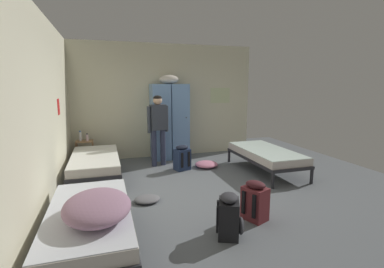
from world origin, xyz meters
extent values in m
plane|color=slate|center=(0.00, 0.00, 0.00)|extent=(8.05, 8.05, 0.00)
cube|color=beige|center=(0.00, 2.55, 1.42)|extent=(4.66, 0.06, 2.84)
cube|color=beige|center=(-2.30, 0.00, 1.42)|extent=(0.06, 5.03, 2.84)
cube|color=beige|center=(1.50, 2.51, 1.55)|extent=(0.55, 0.01, 0.40)
cube|color=red|center=(-2.27, 0.88, 1.45)|extent=(0.01, 0.20, 0.28)
cube|color=#6B93C6|center=(-0.19, 2.24, 0.93)|extent=(0.44, 0.52, 1.85)
cylinder|color=black|center=(-0.07, 1.96, 1.05)|extent=(0.02, 0.03, 0.02)
cube|color=#6B93C6|center=(0.27, 2.24, 0.93)|extent=(0.44, 0.52, 1.85)
cylinder|color=black|center=(0.39, 1.96, 1.05)|extent=(0.02, 0.03, 0.02)
ellipsoid|color=beige|center=(0.04, 2.24, 1.96)|extent=(0.48, 0.36, 0.22)
cylinder|color=#99704C|center=(-2.15, 2.07, 0.28)|extent=(0.03, 0.03, 0.55)
cylinder|color=#99704C|center=(-1.80, 2.07, 0.28)|extent=(0.03, 0.03, 0.55)
cylinder|color=#99704C|center=(-2.15, 2.34, 0.28)|extent=(0.03, 0.03, 0.55)
cylinder|color=#99704C|center=(-1.80, 2.34, 0.28)|extent=(0.03, 0.03, 0.55)
cube|color=#99704C|center=(-1.97, 2.21, 0.19)|extent=(0.38, 0.30, 0.02)
cube|color=#99704C|center=(-1.97, 2.21, 0.56)|extent=(0.38, 0.30, 0.02)
cylinder|color=#28282D|center=(-2.14, -0.54, 0.14)|extent=(0.06, 0.06, 0.28)
cylinder|color=#28282D|center=(-1.30, -0.54, 0.14)|extent=(0.06, 0.06, 0.28)
cube|color=#28282D|center=(-1.72, -1.46, 0.31)|extent=(0.90, 1.90, 0.06)
cube|color=silver|center=(-1.72, -1.46, 0.41)|extent=(0.87, 1.84, 0.14)
cube|color=silver|center=(-1.72, -1.46, 0.49)|extent=(0.86, 1.82, 0.01)
cylinder|color=#28282D|center=(2.14, 1.44, 0.14)|extent=(0.06, 0.06, 0.28)
cylinder|color=#28282D|center=(1.30, 1.44, 0.14)|extent=(0.06, 0.06, 0.28)
cylinder|color=#28282D|center=(2.14, -0.40, 0.14)|extent=(0.06, 0.06, 0.28)
cylinder|color=#28282D|center=(1.30, -0.40, 0.14)|extent=(0.06, 0.06, 0.28)
cube|color=#28282D|center=(1.72, 0.52, 0.31)|extent=(0.90, 1.90, 0.06)
cube|color=silver|center=(1.72, 0.52, 0.41)|extent=(0.87, 1.84, 0.14)
cube|color=silver|center=(1.72, 0.52, 0.49)|extent=(0.86, 1.82, 0.01)
cylinder|color=#28282D|center=(-2.14, 0.14, 0.14)|extent=(0.06, 0.06, 0.28)
cylinder|color=#28282D|center=(-1.30, 0.14, 0.14)|extent=(0.06, 0.06, 0.28)
cylinder|color=#28282D|center=(-2.14, 1.98, 0.14)|extent=(0.06, 0.06, 0.28)
cylinder|color=#28282D|center=(-1.30, 1.98, 0.14)|extent=(0.06, 0.06, 0.28)
cube|color=#28282D|center=(-1.72, 1.06, 0.31)|extent=(0.90, 1.90, 0.06)
cube|color=silver|center=(-1.72, 1.06, 0.41)|extent=(0.87, 1.84, 0.14)
cube|color=white|center=(-1.72, 1.06, 0.49)|extent=(0.86, 1.82, 0.01)
ellipsoid|color=gray|center=(-1.62, -1.70, 0.61)|extent=(0.68, 0.90, 0.24)
cylinder|color=#2D334C|center=(-0.25, 1.68, 0.42)|extent=(0.12, 0.12, 0.83)
cylinder|color=#2D334C|center=(-0.47, 1.63, 0.42)|extent=(0.12, 0.12, 0.83)
cube|color=#333842|center=(-0.36, 1.66, 1.11)|extent=(0.38, 0.27, 0.57)
cylinder|color=#333842|center=(-0.16, 1.70, 1.07)|extent=(0.08, 0.08, 0.59)
cylinder|color=#333842|center=(-0.57, 1.61, 1.07)|extent=(0.08, 0.08, 0.59)
sphere|color=#DBAD89|center=(-0.36, 1.66, 1.49)|extent=(0.20, 0.20, 0.20)
ellipsoid|color=black|center=(-0.36, 1.66, 1.54)|extent=(0.19, 0.19, 0.11)
cylinder|color=white|center=(-2.05, 2.23, 0.67)|extent=(0.06, 0.06, 0.20)
cylinder|color=#2666B2|center=(-2.05, 2.23, 0.79)|extent=(0.03, 0.03, 0.03)
cylinder|color=beige|center=(-1.90, 2.17, 0.64)|extent=(0.06, 0.06, 0.15)
cylinder|color=black|center=(-1.90, 2.17, 0.73)|extent=(0.03, 0.03, 0.03)
cube|color=black|center=(-0.13, -1.65, 0.23)|extent=(0.35, 0.39, 0.46)
ellipsoid|color=#2D2D33|center=(0.01, -1.71, 0.15)|extent=(0.17, 0.25, 0.20)
ellipsoid|color=#2D2D33|center=(-0.13, -1.65, 0.50)|extent=(0.31, 0.35, 0.10)
cube|color=black|center=(-0.29, -1.68, 0.25)|extent=(0.04, 0.06, 0.32)
cube|color=black|center=(-0.22, -1.52, 0.25)|extent=(0.04, 0.06, 0.32)
cube|color=maroon|center=(0.40, -1.35, 0.23)|extent=(0.35, 0.39, 0.46)
ellipsoid|color=#42191E|center=(0.54, -1.29, 0.15)|extent=(0.17, 0.25, 0.20)
ellipsoid|color=#42191E|center=(0.40, -1.35, 0.50)|extent=(0.31, 0.35, 0.10)
cube|color=black|center=(0.31, -1.49, 0.25)|extent=(0.04, 0.06, 0.32)
cube|color=black|center=(0.24, -1.32, 0.25)|extent=(0.04, 0.06, 0.32)
cube|color=navy|center=(0.06, 1.17, 0.23)|extent=(0.38, 0.33, 0.46)
ellipsoid|color=black|center=(0.02, 1.32, 0.15)|extent=(0.25, 0.15, 0.20)
ellipsoid|color=black|center=(0.06, 1.17, 0.50)|extent=(0.34, 0.30, 0.10)
cube|color=black|center=(0.19, 1.07, 0.25)|extent=(0.06, 0.04, 0.32)
cube|color=black|center=(0.02, 1.02, 0.25)|extent=(0.06, 0.04, 0.32)
ellipsoid|color=slate|center=(-0.93, -0.32, 0.04)|extent=(0.40, 0.36, 0.09)
ellipsoid|color=pink|center=(0.64, 1.21, 0.06)|extent=(0.51, 0.51, 0.13)
camera|label=1|loc=(-1.51, -4.58, 1.83)|focal=26.47mm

